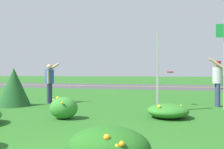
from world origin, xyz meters
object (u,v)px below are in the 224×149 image
at_px(person_thrower_blue_shirt, 50,80).
at_px(frisbee_red, 170,72).
at_px(person_catcher_red_cap_gray_shirt, 217,79).
at_px(sign_post_near_path, 157,72).

distance_m(person_thrower_blue_shirt, frisbee_red, 4.67).
bearing_deg(frisbee_red, person_catcher_red_cap_gray_shirt, 6.23).
distance_m(person_thrower_blue_shirt, person_catcher_red_cap_gray_shirt, 6.31).
xyz_separation_m(sign_post_near_path, person_catcher_red_cap_gray_shirt, (2.01, 1.71, -0.24)).
height_order(sign_post_near_path, person_catcher_red_cap_gray_shirt, sign_post_near_path).
xyz_separation_m(person_thrower_blue_shirt, frisbee_red, (4.64, 0.41, 0.31)).
relative_size(person_thrower_blue_shirt, frisbee_red, 6.82).
relative_size(person_catcher_red_cap_gray_shirt, frisbee_red, 7.36).
relative_size(sign_post_near_path, person_thrower_blue_shirt, 1.53).
relative_size(person_thrower_blue_shirt, person_catcher_red_cap_gray_shirt, 0.93).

